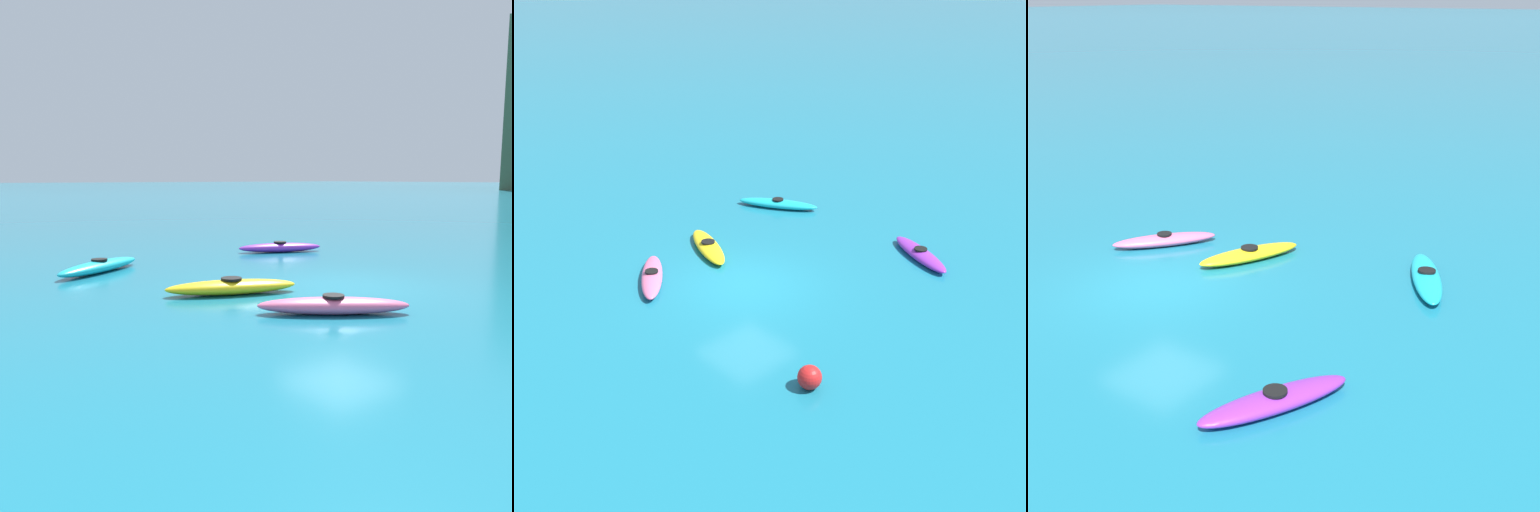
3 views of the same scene
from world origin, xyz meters
TOP-DOWN VIEW (x-y plane):
  - ground_plane at (0.00, 0.00)m, footprint 600.00×600.00m
  - kayak_cyan at (-5.29, -3.96)m, footprint 2.20×3.11m
  - kayak_purple at (-5.47, 2.64)m, footprint 1.82×2.95m
  - kayak_pink at (1.93, -2.23)m, footprint 2.25×2.72m
  - kayak_yellow at (-0.73, -2.73)m, footprint 1.81×3.01m
  - buoy_red at (2.35, 4.86)m, footprint 0.59×0.59m

SIDE VIEW (x-z plane):
  - ground_plane at x=0.00m, z-range 0.00..0.00m
  - kayak_cyan at x=-5.29m, z-range -0.02..0.35m
  - kayak_pink at x=1.93m, z-range -0.02..0.35m
  - kayak_purple at x=-5.47m, z-range -0.02..0.35m
  - kayak_yellow at x=-0.73m, z-range -0.02..0.35m
  - buoy_red at x=2.35m, z-range 0.00..0.59m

